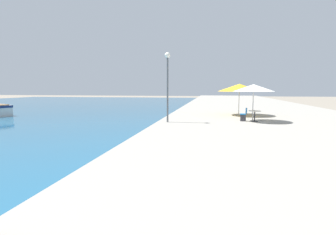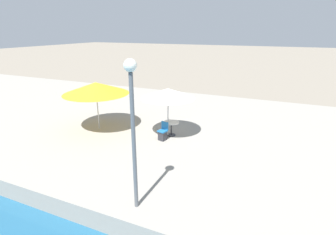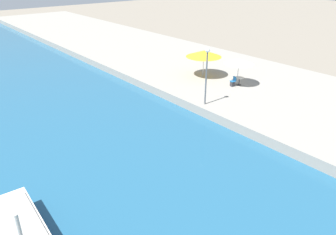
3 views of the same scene
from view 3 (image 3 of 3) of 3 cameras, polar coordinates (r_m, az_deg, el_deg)
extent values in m
cube|color=gray|center=(44.21, -3.60, 11.17)|extent=(16.00, 90.00, 0.77)
cylinder|color=#B7B7B7|center=(31.10, 12.08, 7.47)|extent=(0.06, 0.06, 2.18)
cone|color=white|center=(30.77, 12.28, 9.56)|extent=(2.73, 2.73, 0.48)
cylinder|color=#B7B7B7|center=(33.22, 6.15, 8.96)|extent=(0.06, 0.06, 2.13)
cone|color=yellow|center=(32.90, 6.25, 11.01)|extent=(3.52, 3.52, 0.62)
cylinder|color=#333338|center=(31.43, 12.23, 5.59)|extent=(0.44, 0.44, 0.04)
cylinder|color=#333338|center=(31.33, 12.29, 6.16)|extent=(0.08, 0.08, 0.70)
cylinder|color=beige|center=(31.21, 12.35, 6.80)|extent=(0.80, 0.80, 0.04)
cube|color=#2D2D33|center=(30.92, 11.16, 5.76)|extent=(0.41, 0.41, 0.45)
cube|color=#1E66A3|center=(30.84, 11.20, 6.21)|extent=(0.48, 0.48, 0.06)
cube|color=#1E66A3|center=(30.89, 11.54, 6.66)|extent=(0.15, 0.40, 0.40)
cylinder|color=#565B60|center=(25.86, 6.65, 6.64)|extent=(0.12, 0.12, 4.20)
sphere|color=white|center=(25.24, 6.91, 11.55)|extent=(0.36, 0.36, 0.36)
camera|label=1|loc=(22.16, 46.57, -4.28)|focal=28.00mm
camera|label=2|loc=(18.47, 2.26, 9.59)|focal=28.00mm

